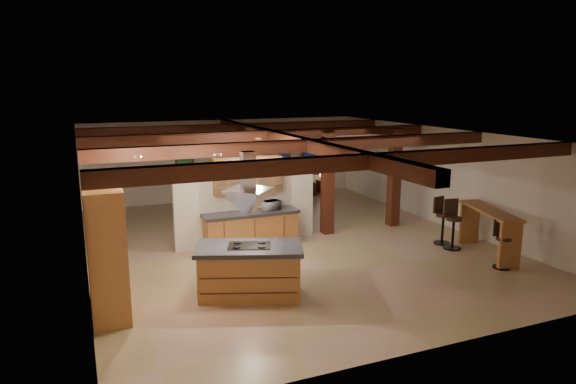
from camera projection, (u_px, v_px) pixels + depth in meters
name	position (u px, v px, depth m)	size (l,w,h in m)	color
ground	(288.00, 244.00, 13.63)	(12.00, 12.00, 0.00)	tan
room_walls	(288.00, 178.00, 13.27)	(12.00, 12.00, 12.00)	beige
ceiling_beams	(288.00, 140.00, 13.06)	(10.00, 12.00, 0.28)	#3A120E
timber_posts	(362.00, 169.00, 14.66)	(2.50, 0.30, 2.90)	#3A120E
partition_wall	(246.00, 203.00, 13.48)	(3.80, 0.18, 2.20)	beige
pantry_cabinet	(106.00, 250.00, 9.28)	(0.67, 1.60, 2.40)	olive
back_counter	(251.00, 229.00, 13.26)	(2.50, 0.66, 0.94)	olive
upper_display_cabinet	(248.00, 176.00, 13.16)	(1.80, 0.36, 0.95)	olive
range_hood	(249.00, 209.00, 9.95)	(1.10, 1.10, 1.40)	silver
back_windows	(296.00, 155.00, 19.74)	(2.70, 0.07, 1.70)	#3A120E
framed_art	(184.00, 155.00, 18.08)	(0.65, 0.05, 0.85)	#3A120E
recessed_cans	(209.00, 149.00, 10.34)	(3.16, 2.46, 0.03)	silver
kitchen_island	(250.00, 270.00, 10.21)	(2.35, 1.78, 1.04)	olive
dining_table	(251.00, 206.00, 16.41)	(1.87, 1.04, 0.66)	#401C10
sofa	(284.00, 187.00, 19.33)	(2.33, 0.91, 0.68)	black
microwave	(271.00, 205.00, 13.35)	(0.44, 0.30, 0.24)	silver
bar_counter	(489.00, 224.00, 12.55)	(1.15, 2.29, 1.17)	olive
side_table	(323.00, 186.00, 19.95)	(0.41, 0.41, 0.51)	#3A120E
table_lamp	(323.00, 174.00, 19.85)	(0.30, 0.30, 0.35)	black
bar_stool_a	(502.00, 244.00, 11.73)	(0.40, 0.40, 1.13)	black
bar_stool_b	(453.00, 224.00, 13.11)	(0.45, 0.47, 1.27)	black
bar_stool_c	(442.00, 220.00, 13.53)	(0.44, 0.46, 1.24)	black
dining_chairs	(251.00, 197.00, 16.35)	(2.00, 2.00, 1.20)	#3A120E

